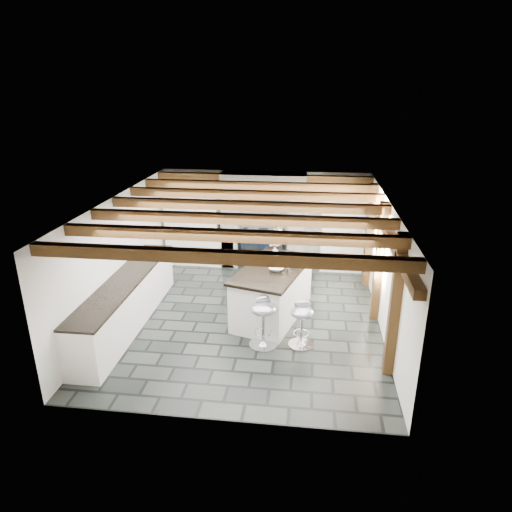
# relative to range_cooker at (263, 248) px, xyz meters

# --- Properties ---
(ground) EXTENTS (6.00, 6.00, 0.00)m
(ground) POSITION_rel_range_cooker_xyz_m (0.00, -2.68, -0.47)
(ground) COLOR black
(ground) RESTS_ON ground
(room_shell) EXTENTS (6.00, 6.03, 6.00)m
(room_shell) POSITION_rel_range_cooker_xyz_m (-0.61, -1.26, 0.60)
(room_shell) COLOR white
(room_shell) RESTS_ON ground
(range_cooker) EXTENTS (1.00, 0.63, 0.99)m
(range_cooker) POSITION_rel_range_cooker_xyz_m (0.00, 0.00, 0.00)
(range_cooker) COLOR black
(range_cooker) RESTS_ON ground
(kitchen_island) EXTENTS (1.57, 2.25, 1.35)m
(kitchen_island) POSITION_rel_range_cooker_xyz_m (0.46, -2.61, 0.05)
(kitchen_island) COLOR white
(kitchen_island) RESTS_ON ground
(bar_stool_near) EXTENTS (0.44, 0.44, 0.82)m
(bar_stool_near) POSITION_rel_range_cooker_xyz_m (1.05, -3.64, 0.04)
(bar_stool_near) COLOR silver
(bar_stool_near) RESTS_ON ground
(bar_stool_far) EXTENTS (0.58, 0.58, 0.91)m
(bar_stool_far) POSITION_rel_range_cooker_xyz_m (0.40, -3.73, 0.10)
(bar_stool_far) COLOR silver
(bar_stool_far) RESTS_ON ground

